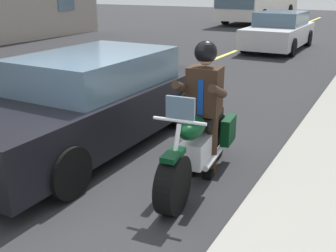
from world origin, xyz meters
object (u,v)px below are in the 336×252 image
motorcycle_main (198,147)px  rider_main (204,98)px  car_dark (279,31)px  car_silver (91,101)px

motorcycle_main → rider_main: 0.61m
rider_main → car_dark: rider_main is taller
car_silver → car_dark: 11.22m
motorcycle_main → car_dark: 11.74m
car_dark → rider_main: bearing=9.6°
rider_main → car_dark: 11.55m
rider_main → car_silver: bearing=-94.8°
rider_main → car_silver: rider_main is taller
motorcycle_main → rider_main: (-0.19, -0.02, 0.58)m
rider_main → car_dark: (-11.39, -1.92, -0.35)m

